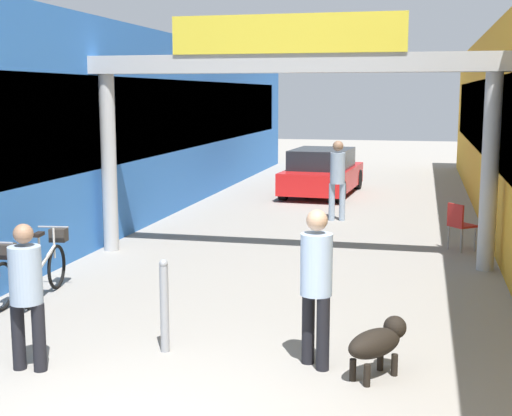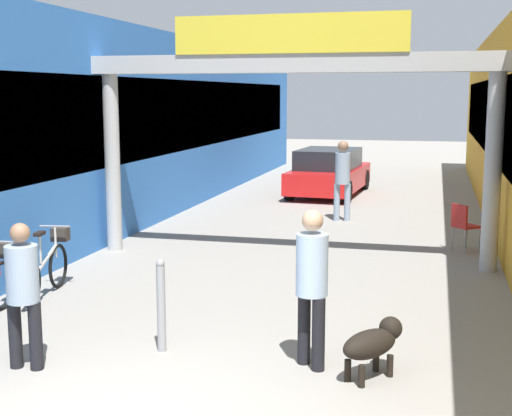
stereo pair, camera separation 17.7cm
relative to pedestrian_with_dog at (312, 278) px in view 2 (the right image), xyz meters
name	(u,v)px [view 2 (the right image)]	position (x,y,z in m)	size (l,w,h in m)	color
storefront_left	(118,124)	(-6.32, 8.89, 1.17)	(3.00, 26.00, 4.31)	blue
arcade_sign_gateway	(290,90)	(-1.22, 4.83, 1.98)	(7.40, 0.47, 4.20)	#B2B2B2
pedestrian_with_dog	(312,278)	(0.00, 0.00, 0.00)	(0.48, 0.48, 1.71)	black
pedestrian_companion	(23,287)	(-2.94, -0.79, -0.08)	(0.38, 0.35, 1.58)	black
pedestrian_carrying_crate	(343,175)	(-0.83, 8.94, 0.09)	(0.40, 0.38, 1.84)	#8C9EB2
dog_on_leash	(374,342)	(0.68, -0.13, -0.60)	(0.70, 0.81, 0.60)	black
bicycle_silver_third	(48,266)	(-4.18, 1.80, -0.54)	(0.46, 1.68, 0.98)	black
bollard_post_metal	(161,305)	(-1.73, 0.06, -0.43)	(0.10, 0.10, 1.08)	gray
cafe_chair_red_nearer	(463,223)	(1.76, 6.27, -0.44)	(0.56, 0.56, 0.89)	gray
parked_car_red	(329,173)	(-1.75, 13.15, -0.34)	(2.02, 4.11, 1.33)	red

